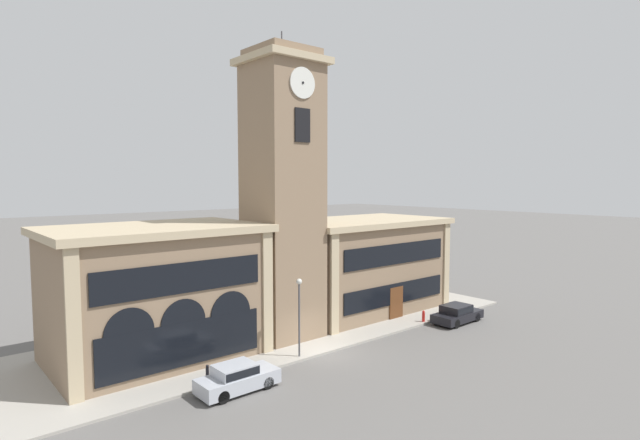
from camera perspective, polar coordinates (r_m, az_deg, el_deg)
The scene contains 10 objects.
ground_plane at distance 32.91m, azimuth 0.76°, elevation -15.09°, with size 300.00×300.00×0.00m, color #605E5B.
sidewalk_kerb at distance 37.53m, azimuth -5.60°, elevation -12.50°, with size 40.71×12.35×0.15m.
clock_tower at distance 34.67m, azimuth -4.28°, elevation 2.79°, with size 5.10×5.10×21.12m.
town_hall_left_wing at distance 32.75m, azimuth -18.31°, elevation -7.82°, with size 12.73×8.59×8.29m.
town_hall_right_wing at distance 42.71m, azimuth 4.70°, elevation -5.10°, with size 14.56×8.59×7.80m.
parked_car_near at distance 27.71m, azimuth -9.47°, elevation -17.30°, with size 4.36×1.84×1.48m.
parked_car_mid at distance 40.89m, azimuth 15.38°, elevation -10.24°, with size 4.49×1.94×1.42m.
street_lamp at distance 31.20m, azimuth -2.40°, elevation -9.60°, with size 0.36×0.36×4.88m.
bollard at distance 28.61m, azimuth -12.74°, elevation -16.85°, with size 0.18×0.18×1.06m.
fire_hydrant at distance 40.12m, azimuth 11.74°, elevation -10.72°, with size 0.22×0.22×0.87m.
Camera 1 is at (-20.37, -23.38, 11.03)m, focal length 28.00 mm.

